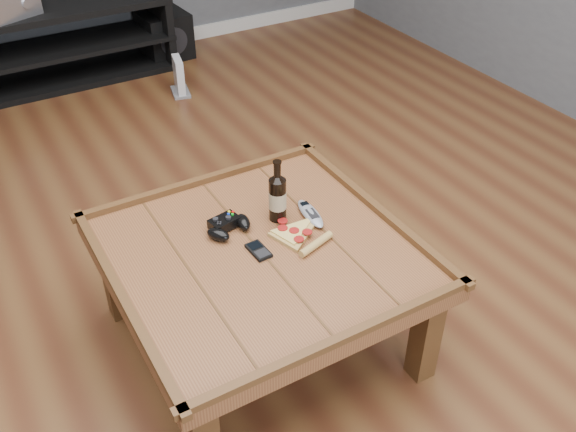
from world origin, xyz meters
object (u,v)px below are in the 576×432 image
coffee_table (261,264)px  subwoofer (165,35)px  game_controller (228,226)px  smartphone (259,251)px  game_console (179,78)px  beer_bottle (278,196)px  media_console (64,44)px  remote_control (310,214)px  pizza_slice (297,235)px

coffee_table → subwoofer: coffee_table is taller
coffee_table → game_controller: bearing=106.8°
smartphone → subwoofer: (0.72, 2.80, -0.30)m
smartphone → coffee_table: bearing=27.8°
game_controller → game_console: game_controller is taller
beer_bottle → smartphone: (-0.15, -0.14, -0.09)m
subwoofer → game_console: bearing=-107.4°
media_console → subwoofer: (0.71, 0.05, -0.09)m
smartphone → remote_control: 0.27m
coffee_table → pizza_slice: size_ratio=3.32×
media_console → game_console: size_ratio=5.83×
beer_bottle → smartphone: beer_bottle is taller
pizza_slice → coffee_table: bearing=163.5°
remote_control → game_console: size_ratio=0.80×
pizza_slice → game_console: pizza_slice is taller
game_controller → pizza_slice: (0.20, -0.15, -0.01)m
beer_bottle → remote_control: size_ratio=1.28×
pizza_slice → game_controller: bearing=125.2°
game_controller → remote_control: size_ratio=0.96×
media_console → remote_control: size_ratio=7.31×
beer_bottle → media_console: bearing=93.1°
pizza_slice → game_console: bearing=62.2°
pizza_slice → beer_bottle: bearing=75.6°
media_console → remote_control: bearing=-84.6°
subwoofer → remote_control: bearing=-103.4°
pizza_slice → subwoofer: (0.56, 2.80, -0.30)m
game_controller → remote_control: game_controller is taller
media_console → game_console: media_console is taller
pizza_slice → subwoofer: pizza_slice is taller
game_controller → smartphone: size_ratio=1.78×
coffee_table → media_console: bearing=90.0°
beer_bottle → game_controller: size_ratio=1.33×
beer_bottle → remote_control: beer_bottle is taller
coffee_table → remote_control: (0.25, 0.08, 0.07)m
coffee_table → beer_bottle: bearing=42.3°
media_console → subwoofer: bearing=3.9°
game_console → game_controller: bearing=-94.0°
game_console → subwoofer: bearing=89.1°
pizza_slice → subwoofer: 2.87m
coffee_table → media_console: (0.00, 2.75, -0.15)m
media_console → game_controller: bearing=-91.0°
media_console → beer_bottle: 2.64m
coffee_table → pizza_slice: 0.16m
pizza_slice → remote_control: 0.13m
beer_bottle → pizza_slice: 0.16m
game_controller → smartphone: 0.16m
pizza_slice → game_console: size_ratio=1.29×
game_controller → game_console: 2.14m
beer_bottle → subwoofer: bearing=78.0°
remote_control → game_console: 2.15m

